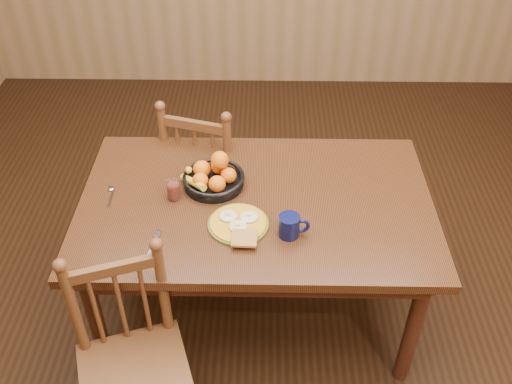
{
  "coord_description": "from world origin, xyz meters",
  "views": [
    {
      "loc": [
        0.03,
        -1.96,
        2.43
      ],
      "look_at": [
        0.0,
        0.0,
        0.8
      ],
      "focal_mm": 40.0,
      "sensor_mm": 36.0,
      "label": 1
    }
  ],
  "objects_px": {
    "chair_far": "(208,173)",
    "fruit_bowl": "(213,176)",
    "coffee_mug": "(290,226)",
    "chair_near": "(133,363)",
    "dining_table": "(256,214)",
    "breakfast_plate": "(239,224)"
  },
  "relations": [
    {
      "from": "chair_far",
      "to": "coffee_mug",
      "type": "bearing_deg",
      "value": 134.16
    },
    {
      "from": "chair_near",
      "to": "fruit_bowl",
      "type": "relative_size",
      "value": 3.21
    },
    {
      "from": "dining_table",
      "to": "fruit_bowl",
      "type": "bearing_deg",
      "value": 150.59
    },
    {
      "from": "chair_far",
      "to": "fruit_bowl",
      "type": "xyz_separation_m",
      "value": [
        0.08,
        -0.47,
        0.34
      ]
    },
    {
      "from": "chair_far",
      "to": "fruit_bowl",
      "type": "height_order",
      "value": "chair_far"
    },
    {
      "from": "dining_table",
      "to": "fruit_bowl",
      "type": "relative_size",
      "value": 5.52
    },
    {
      "from": "chair_far",
      "to": "breakfast_plate",
      "type": "height_order",
      "value": "chair_far"
    },
    {
      "from": "dining_table",
      "to": "breakfast_plate",
      "type": "relative_size",
      "value": 5.54
    },
    {
      "from": "chair_far",
      "to": "chair_near",
      "type": "relative_size",
      "value": 1.01
    },
    {
      "from": "fruit_bowl",
      "to": "dining_table",
      "type": "bearing_deg",
      "value": -29.41
    },
    {
      "from": "coffee_mug",
      "to": "chair_far",
      "type": "bearing_deg",
      "value": 118.06
    },
    {
      "from": "coffee_mug",
      "to": "fruit_bowl",
      "type": "distance_m",
      "value": 0.48
    },
    {
      "from": "chair_far",
      "to": "coffee_mug",
      "type": "xyz_separation_m",
      "value": [
        0.43,
        -0.8,
        0.34
      ]
    },
    {
      "from": "dining_table",
      "to": "coffee_mug",
      "type": "bearing_deg",
      "value": -56.31
    },
    {
      "from": "coffee_mug",
      "to": "chair_near",
      "type": "bearing_deg",
      "value": -144.88
    },
    {
      "from": "coffee_mug",
      "to": "fruit_bowl",
      "type": "bearing_deg",
      "value": 136.18
    },
    {
      "from": "chair_far",
      "to": "chair_near",
      "type": "distance_m",
      "value": 1.26
    },
    {
      "from": "breakfast_plate",
      "to": "coffee_mug",
      "type": "height_order",
      "value": "coffee_mug"
    },
    {
      "from": "fruit_bowl",
      "to": "chair_far",
      "type": "bearing_deg",
      "value": 99.69
    },
    {
      "from": "dining_table",
      "to": "chair_near",
      "type": "bearing_deg",
      "value": -126.02
    },
    {
      "from": "dining_table",
      "to": "chair_far",
      "type": "distance_m",
      "value": 0.68
    },
    {
      "from": "dining_table",
      "to": "coffee_mug",
      "type": "height_order",
      "value": "coffee_mug"
    }
  ]
}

